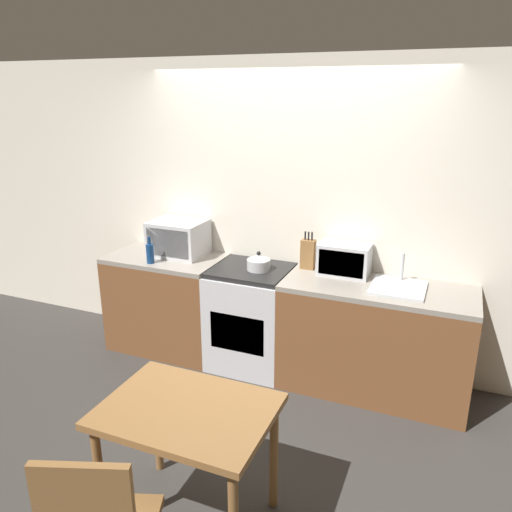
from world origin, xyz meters
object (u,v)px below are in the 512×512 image
stove_range (251,317)px  dining_table (188,424)px  kettle (259,262)px  microwave (178,238)px  bottle (150,253)px  toaster_oven (344,259)px

stove_range → dining_table: (0.36, -1.71, 0.19)m
kettle → microwave: microwave is taller
stove_range → bottle: 1.04m
stove_range → kettle: bearing=-6.0°
dining_table → microwave: bearing=121.7°
microwave → stove_range: bearing=-7.2°
kettle → dining_table: bearing=-80.4°
bottle → dining_table: bearing=-50.9°
stove_range → kettle: size_ratio=4.60×
stove_range → dining_table: stove_range is taller
toaster_oven → dining_table: size_ratio=0.45×
stove_range → kettle: 0.52m
kettle → bottle: size_ratio=0.83×
toaster_oven → dining_table: bearing=-101.8°
bottle → kettle: bearing=12.0°
kettle → microwave: 0.84m
toaster_oven → dining_table: toaster_oven is taller
stove_range → microwave: (-0.76, 0.10, 0.61)m
bottle → microwave: bearing=70.8°
stove_range → dining_table: bearing=-78.1°
bottle → dining_table: bottle is taller
kettle → dining_table: size_ratio=0.22×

